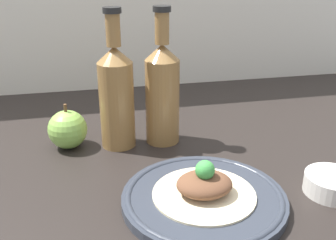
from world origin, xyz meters
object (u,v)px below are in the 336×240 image
Objects in this scene: plate at (204,198)px; plated_food at (204,186)px; cider_bottle_left at (116,94)px; dipping_bowl at (332,184)px; cider_bottle_right at (162,91)px; apple at (68,129)px.

plated_food is at bearing 0.00° from plate.
cider_bottle_left is 46.95cm from dipping_bowl.
plate is at bearing 175.88° from dipping_bowl.
plated_food is 30.41cm from cider_bottle_left.
cider_bottle_left is 1.00× the size of cider_bottle_right.
plated_food is at bearing -85.74° from cider_bottle_right.
plate is 2.78× the size of apple.
cider_bottle_left is at bearing 142.04° from dipping_bowl.
cider_bottle_right is 2.96× the size of apple.
cider_bottle_right is at bearing -2.99° from apple.
cider_bottle_right is 39.62cm from dipping_bowl.
plate is at bearing -85.74° from cider_bottle_right.
plate is 28.78cm from cider_bottle_right.
plate is 0.94× the size of cider_bottle_left.
cider_bottle_left reaches higher than plate.
dipping_bowl is (25.82, -28.15, -10.51)cm from cider_bottle_right.
apple is at bearing 130.34° from plate.
apple is (-11.17, 1.12, -7.91)cm from cider_bottle_left.
cider_bottle_right reaches higher than plated_food.
apple is at bearing 130.34° from plated_food.
cider_bottle_left reaches higher than plated_food.
cider_bottle_left and cider_bottle_right have the same top height.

